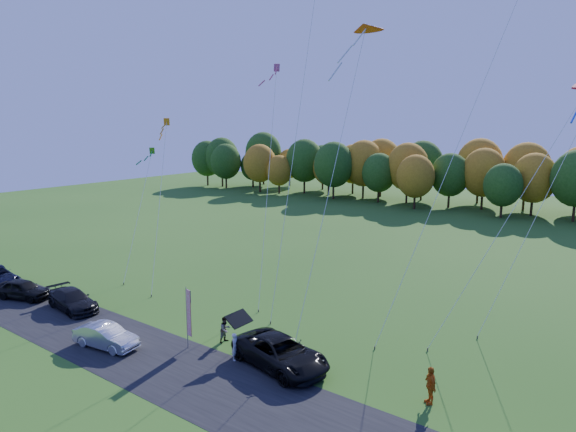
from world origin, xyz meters
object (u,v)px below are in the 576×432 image
Objects in this scene: silver_sedan at (106,336)px; feather_flag at (188,312)px; person_east at (430,385)px; black_suv at (280,353)px.

feather_flag is at bearing -65.64° from silver_sedan.
silver_sedan is 5.26m from feather_flag.
feather_flag reaches higher than silver_sedan.
person_east is 14.00m from feather_flag.
black_suv reaches higher than silver_sedan.
feather_flag reaches higher than person_east.
person_east is at bearing -82.30° from silver_sedan.
black_suv is at bearing -76.50° from silver_sedan.
feather_flag is (-5.70, -1.42, 1.45)m from black_suv.
black_suv is 1.60× the size of feather_flag.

